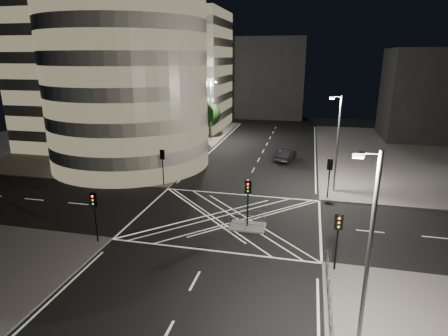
% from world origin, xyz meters
% --- Properties ---
extents(ground, '(120.00, 120.00, 0.00)m').
position_xyz_m(ground, '(0.00, 0.00, 0.00)').
color(ground, black).
rests_on(ground, ground).
extents(sidewalk_far_left, '(42.00, 42.00, 0.15)m').
position_xyz_m(sidewalk_far_left, '(-29.00, 27.00, 0.07)').
color(sidewalk_far_left, '#5B5755').
rests_on(sidewalk_far_left, ground).
extents(central_island, '(3.00, 2.00, 0.15)m').
position_xyz_m(central_island, '(2.00, -1.50, 0.07)').
color(central_island, slate).
rests_on(central_island, ground).
extents(office_tower_curved, '(30.00, 29.00, 27.20)m').
position_xyz_m(office_tower_curved, '(-20.74, 18.74, 12.65)').
color(office_tower_curved, gray).
rests_on(office_tower_curved, sidewalk_far_left).
extents(office_block_rear, '(24.00, 16.00, 22.00)m').
position_xyz_m(office_block_rear, '(-22.00, 42.00, 11.15)').
color(office_block_rear, gray).
rests_on(office_block_rear, sidewalk_far_left).
extents(building_right_far, '(14.00, 12.00, 15.00)m').
position_xyz_m(building_right_far, '(26.00, 40.00, 7.65)').
color(building_right_far, black).
rests_on(building_right_far, sidewalk_far_right).
extents(building_far_end, '(18.00, 8.00, 18.00)m').
position_xyz_m(building_far_end, '(-4.00, 58.00, 9.00)').
color(building_far_end, black).
rests_on(building_far_end, ground).
extents(tree_a, '(4.03, 4.03, 6.25)m').
position_xyz_m(tree_a, '(-10.50, 9.00, 4.07)').
color(tree_a, black).
rests_on(tree_a, sidewalk_far_left).
extents(tree_b, '(5.15, 5.15, 7.50)m').
position_xyz_m(tree_b, '(-10.50, 15.00, 4.69)').
color(tree_b, black).
rests_on(tree_b, sidewalk_far_left).
extents(tree_c, '(4.70, 4.70, 7.17)m').
position_xyz_m(tree_c, '(-10.50, 21.00, 4.60)').
color(tree_c, black).
rests_on(tree_c, sidewalk_far_left).
extents(tree_d, '(4.37, 4.37, 7.56)m').
position_xyz_m(tree_d, '(-10.50, 27.00, 5.18)').
color(tree_d, black).
rests_on(tree_d, sidewalk_far_left).
extents(tree_e, '(3.72, 3.72, 6.10)m').
position_xyz_m(tree_e, '(-10.50, 33.00, 4.10)').
color(tree_e, black).
rests_on(tree_e, sidewalk_far_left).
extents(traffic_signal_fl, '(0.55, 0.22, 4.00)m').
position_xyz_m(traffic_signal_fl, '(-8.80, 6.80, 2.91)').
color(traffic_signal_fl, black).
rests_on(traffic_signal_fl, sidewalk_far_left).
extents(traffic_signal_nl, '(0.55, 0.22, 4.00)m').
position_xyz_m(traffic_signal_nl, '(-8.80, -6.80, 2.91)').
color(traffic_signal_nl, black).
rests_on(traffic_signal_nl, sidewalk_near_left).
extents(traffic_signal_fr, '(0.55, 0.22, 4.00)m').
position_xyz_m(traffic_signal_fr, '(8.80, 6.80, 2.91)').
color(traffic_signal_fr, black).
rests_on(traffic_signal_fr, sidewalk_far_right).
extents(traffic_signal_nr, '(0.55, 0.22, 4.00)m').
position_xyz_m(traffic_signal_nr, '(8.80, -6.80, 2.91)').
color(traffic_signal_nr, black).
rests_on(traffic_signal_nr, sidewalk_near_right).
extents(traffic_signal_island, '(0.55, 0.22, 4.00)m').
position_xyz_m(traffic_signal_island, '(2.00, -1.50, 2.91)').
color(traffic_signal_island, black).
rests_on(traffic_signal_island, central_island).
extents(street_lamp_left_near, '(1.25, 0.25, 10.00)m').
position_xyz_m(street_lamp_left_near, '(-9.44, 12.00, 5.54)').
color(street_lamp_left_near, slate).
rests_on(street_lamp_left_near, sidewalk_far_left).
extents(street_lamp_left_far, '(1.25, 0.25, 10.00)m').
position_xyz_m(street_lamp_left_far, '(-9.44, 30.00, 5.54)').
color(street_lamp_left_far, slate).
rests_on(street_lamp_left_far, sidewalk_far_left).
extents(street_lamp_right_far, '(1.25, 0.25, 10.00)m').
position_xyz_m(street_lamp_right_far, '(9.44, 9.00, 5.54)').
color(street_lamp_right_far, slate).
rests_on(street_lamp_right_far, sidewalk_far_right).
extents(street_lamp_right_near, '(1.25, 0.25, 10.00)m').
position_xyz_m(street_lamp_right_near, '(9.44, -14.00, 5.54)').
color(street_lamp_right_near, slate).
rests_on(street_lamp_right_near, sidewalk_near_right).
extents(railing_near_right, '(0.06, 11.70, 1.10)m').
position_xyz_m(railing_near_right, '(8.30, -12.15, 0.70)').
color(railing_near_right, slate).
rests_on(railing_near_right, sidewalk_near_right).
extents(railing_island_south, '(2.80, 0.06, 1.10)m').
position_xyz_m(railing_island_south, '(2.00, -2.40, 0.70)').
color(railing_island_south, slate).
rests_on(railing_island_south, central_island).
extents(railing_island_north, '(2.80, 0.06, 1.10)m').
position_xyz_m(railing_island_north, '(2.00, -0.60, 0.70)').
color(railing_island_north, slate).
rests_on(railing_island_north, central_island).
extents(sedan, '(2.72, 5.16, 1.62)m').
position_xyz_m(sedan, '(3.71, 20.34, 0.81)').
color(sedan, black).
rests_on(sedan, ground).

